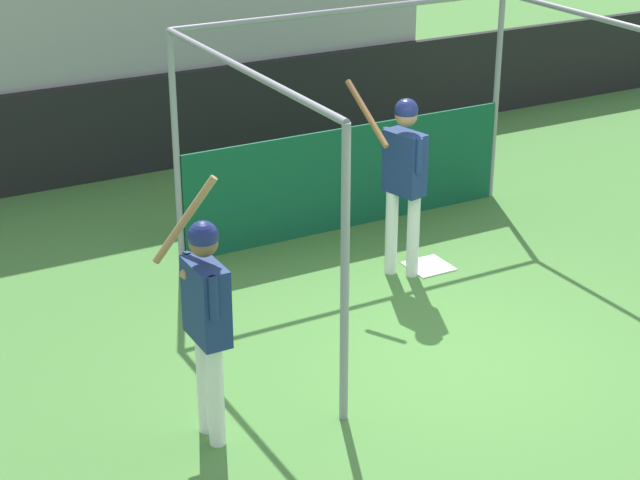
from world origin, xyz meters
name	(u,v)px	position (x,y,z in m)	size (l,w,h in m)	color
ground_plane	(455,356)	(0.00, 0.00, 0.00)	(60.00, 60.00, 0.00)	#477F38
outfield_wall	(195,118)	(0.00, 6.00, 0.64)	(24.00, 0.12, 1.28)	black
bleacher_section	(136,12)	(0.00, 8.06, 1.67)	(7.05, 4.00, 3.36)	#9E9E99
batting_cage	(375,151)	(0.68, 2.53, 1.09)	(4.18, 3.56, 2.54)	gray
home_plate	(429,266)	(0.87, 1.71, 0.01)	(0.44, 0.44, 0.02)	white
player_batter	(403,169)	(0.51, 1.71, 1.17)	(0.55, 0.83, 2.02)	white
player_waiting	(206,309)	(-2.43, -0.11, 1.13)	(0.50, 0.77, 2.09)	white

